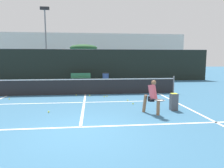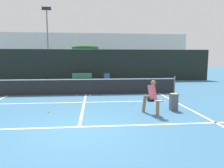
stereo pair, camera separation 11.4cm
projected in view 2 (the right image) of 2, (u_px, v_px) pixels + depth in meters
The scene contains 25 objects.
ground_plane at pixel (78, 132), 5.84m from camera, with size 100.00×100.00×0.00m, color teal.
court_baseline_near at pixel (79, 127), 6.24m from camera, with size 11.00×0.10×0.01m, color white.
court_service_line at pixel (84, 102), 9.82m from camera, with size 8.25×0.10×0.01m, color white.
court_center_mark at pixel (84, 106), 9.13m from camera, with size 0.10×5.86×0.01m, color white.
court_sideline_right at pixel (179, 103), 9.55m from camera, with size 0.10×6.86×0.01m, color white.
net at pixel (86, 86), 11.97m from camera, with size 11.09×0.09×1.07m.
fence_back at pixel (88, 65), 19.08m from camera, with size 24.00×0.06×3.08m.
player_practicing at pixel (152, 96), 7.65m from camera, with size 0.70×1.13×1.32m.
tennis_ball_scattered_0 at pixel (157, 97), 10.92m from camera, with size 0.07×0.07×0.07m, color #D1E033.
tennis_ball_scattered_1 at pixel (90, 96), 11.47m from camera, with size 0.07×0.07×0.07m, color #D1E033.
tennis_ball_scattered_2 at pixel (128, 100), 10.16m from camera, with size 0.07×0.07×0.07m, color #D1E033.
tennis_ball_scattered_3 at pixel (152, 94), 11.90m from camera, with size 0.07×0.07×0.07m, color #D1E033.
tennis_ball_scattered_4 at pixel (10, 99), 10.61m from camera, with size 0.07×0.07×0.07m, color #D1E033.
tennis_ball_scattered_5 at pixel (77, 95), 11.66m from camera, with size 0.07×0.07×0.07m, color #D1E033.
tennis_ball_scattered_6 at pixel (48, 112), 7.95m from camera, with size 0.07×0.07×0.07m, color #D1E033.
tennis_ball_scattered_7 at pixel (133, 104), 9.39m from camera, with size 0.07×0.07×0.07m, color #D1E033.
tennis_ball_scattered_8 at pixel (107, 96), 11.28m from camera, with size 0.07×0.07×0.07m, color #D1E033.
tennis_ball_scattered_9 at pixel (105, 97), 11.16m from camera, with size 0.07×0.07×0.07m, color #D1E033.
ball_hopper at pixel (174, 102), 8.22m from camera, with size 0.28×0.28×0.71m.
courtside_bench at pixel (82, 77), 18.19m from camera, with size 1.78×0.42×0.86m.
trash_bin at pixel (107, 78), 18.21m from camera, with size 0.60×0.60×0.88m.
parked_car at pixel (80, 73), 21.56m from camera, with size 1.76×4.25×1.48m.
floodlight_mast at pixel (47, 33), 24.89m from camera, with size 1.10×0.24×8.51m.
tree_west at pixel (85, 48), 26.10m from camera, with size 3.57×3.57×4.05m.
building_far at pixel (91, 52), 37.54m from camera, with size 36.00×2.40×6.82m, color beige.
Camera 2 is at (0.47, -5.70, 2.10)m, focal length 32.00 mm.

